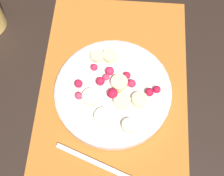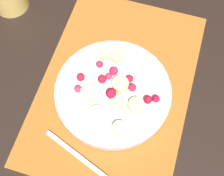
{
  "view_description": "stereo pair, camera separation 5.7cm",
  "coord_description": "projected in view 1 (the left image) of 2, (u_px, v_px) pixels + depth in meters",
  "views": [
    {
      "loc": [
        -0.28,
        -0.02,
        0.61
      ],
      "look_at": [
        -0.02,
        0.0,
        0.04
      ],
      "focal_mm": 50.0,
      "sensor_mm": 36.0,
      "label": 1
    },
    {
      "loc": [
        -0.27,
        -0.07,
        0.61
      ],
      "look_at": [
        -0.02,
        0.0,
        0.04
      ],
      "focal_mm": 50.0,
      "sensor_mm": 36.0,
      "label": 2
    }
  ],
  "objects": [
    {
      "name": "fruit_bowl",
      "position": [
        112.0,
        91.0,
        0.64
      ],
      "size": [
        0.24,
        0.24,
        0.04
      ],
      "color": "silver",
      "rests_on": "placemat"
    },
    {
      "name": "placemat",
      "position": [
        114.0,
        85.0,
        0.66
      ],
      "size": [
        0.45,
        0.31,
        0.01
      ],
      "color": "#B26023",
      "rests_on": "ground_plane"
    },
    {
      "name": "ground_plane",
      "position": [
        114.0,
        85.0,
        0.67
      ],
      "size": [
        3.0,
        3.0,
        0.0
      ],
      "primitive_type": "plane",
      "color": "black"
    }
  ]
}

